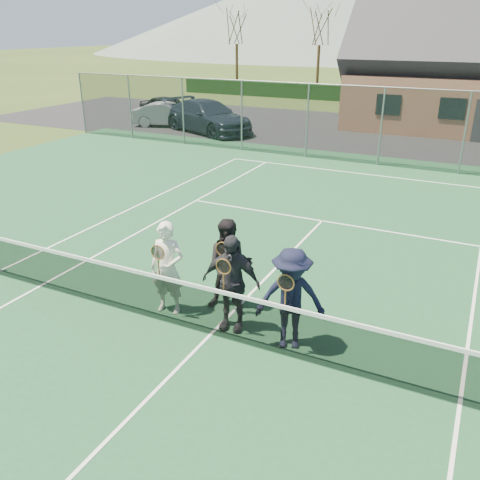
{
  "coord_description": "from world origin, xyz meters",
  "views": [
    {
      "loc": [
        3.85,
        -6.63,
        5.04
      ],
      "look_at": [
        -0.16,
        1.5,
        1.25
      ],
      "focal_mm": 38.0,
      "sensor_mm": 36.0,
      "label": 1
    }
  ],
  "objects": [
    {
      "name": "player_b",
      "position": [
        -0.14,
        1.02,
        0.92
      ],
      "size": [
        1.07,
        0.97,
        1.8
      ],
      "color": "black",
      "rests_on": "court_surface"
    },
    {
      "name": "tree_a",
      "position": [
        -16.0,
        33.0,
        5.79
      ],
      "size": [
        3.2,
        3.2,
        7.77
      ],
      "color": "#3A2915",
      "rests_on": "ground"
    },
    {
      "name": "player_c",
      "position": [
        0.21,
        0.4,
        0.92
      ],
      "size": [
        1.11,
        0.61,
        1.8
      ],
      "color": "#26252B",
      "rests_on": "court_surface"
    },
    {
      "name": "ground",
      "position": [
        0.0,
        20.0,
        0.0
      ],
      "size": [
        220.0,
        220.0,
        0.0
      ],
      "primitive_type": "plane",
      "color": "#314518",
      "rests_on": "ground"
    },
    {
      "name": "hill_west",
      "position": [
        -25.0,
        95.0,
        9.0
      ],
      "size": [
        110.0,
        110.0,
        18.0
      ],
      "primitive_type": "cone",
      "color": "#56675C",
      "rests_on": "ground"
    },
    {
      "name": "tarmac_carpark",
      "position": [
        -4.0,
        20.0,
        0.01
      ],
      "size": [
        40.0,
        12.0,
        0.01
      ],
      "primitive_type": "cube",
      "color": "black",
      "rests_on": "ground"
    },
    {
      "name": "car_c",
      "position": [
        -9.48,
        16.61,
        0.81
      ],
      "size": [
        6.0,
        4.23,
        1.61
      ],
      "primitive_type": "imported",
      "rotation": [
        0.0,
        0.0,
        1.17
      ],
      "color": "#17202E",
      "rests_on": "ground"
    },
    {
      "name": "hedge_row",
      "position": [
        0.0,
        32.0,
        0.55
      ],
      "size": [
        40.0,
        1.2,
        1.1
      ],
      "primitive_type": "cube",
      "color": "black",
      "rests_on": "ground"
    },
    {
      "name": "player_d",
      "position": [
        1.36,
        0.31,
        0.92
      ],
      "size": [
        1.32,
        1.02,
        1.8
      ],
      "color": "black",
      "rests_on": "court_surface"
    },
    {
      "name": "player_a",
      "position": [
        -1.12,
        0.39,
        0.92
      ],
      "size": [
        0.71,
        0.55,
        1.8
      ],
      "color": "white",
      "rests_on": "court_surface"
    },
    {
      "name": "perimeter_fence",
      "position": [
        0.0,
        13.5,
        1.52
      ],
      "size": [
        30.07,
        0.07,
        3.02
      ],
      "color": "slate",
      "rests_on": "ground"
    },
    {
      "name": "car_b",
      "position": [
        -12.26,
        17.12,
        0.64
      ],
      "size": [
        4.11,
        2.43,
        1.28
      ],
      "primitive_type": "imported",
      "rotation": [
        0.0,
        0.0,
        1.87
      ],
      "color": "gray",
      "rests_on": "ground"
    },
    {
      "name": "court_markings",
      "position": [
        0.0,
        0.0,
        0.02
      ],
      "size": [
        11.03,
        23.83,
        0.01
      ],
      "color": "white",
      "rests_on": "court_surface"
    },
    {
      "name": "tennis_net",
      "position": [
        0.0,
        0.0,
        0.54
      ],
      "size": [
        11.68,
        0.08,
        1.1
      ],
      "color": "slate",
      "rests_on": "ground"
    },
    {
      "name": "car_a",
      "position": [
        -13.55,
        19.11,
        0.68
      ],
      "size": [
        4.21,
        2.36,
        1.35
      ],
      "primitive_type": "imported",
      "rotation": [
        0.0,
        0.0,
        1.37
      ],
      "color": "black",
      "rests_on": "ground"
    },
    {
      "name": "tree_b",
      "position": [
        -9.0,
        33.0,
        5.79
      ],
      "size": [
        3.2,
        3.2,
        7.77
      ],
      "color": "#382514",
      "rests_on": "ground"
    },
    {
      "name": "court_surface",
      "position": [
        0.0,
        0.0,
        0.01
      ],
      "size": [
        30.0,
        30.0,
        0.02
      ],
      "primitive_type": "cube",
      "color": "#1C4C2B",
      "rests_on": "ground"
    }
  ]
}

